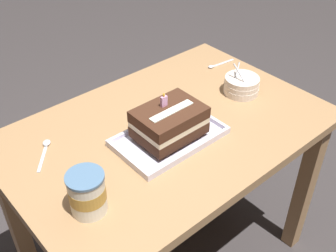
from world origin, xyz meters
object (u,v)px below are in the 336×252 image
object	(u,v)px
serving_spoon_near_tray	(216,65)
foil_tray	(169,138)
birthday_cake	(169,122)
bowl_stack	(241,85)
serving_spoon_by_bowls	(46,147)
ice_cream_tub	(87,193)

from	to	relation	value
serving_spoon_near_tray	foil_tray	bearing A→B (deg)	-153.06
foil_tray	birthday_cake	xyz separation A→B (m)	(-0.00, 0.00, 0.07)
bowl_stack	serving_spoon_by_bowls	world-z (taller)	bowl_stack
birthday_cake	serving_spoon_by_bowls	bearing A→B (deg)	145.42
foil_tray	serving_spoon_by_bowls	xyz separation A→B (m)	(-0.33, 0.23, -0.00)
serving_spoon_near_tray	ice_cream_tub	bearing A→B (deg)	-158.68
serving_spoon_near_tray	bowl_stack	bearing A→B (deg)	-110.70
foil_tray	ice_cream_tub	bearing A→B (deg)	-166.74
serving_spoon_near_tray	serving_spoon_by_bowls	distance (m)	0.82
serving_spoon_near_tray	birthday_cake	bearing A→B (deg)	-153.06
foil_tray	birthday_cake	size ratio (longest dim) A/B	1.65
bowl_stack	serving_spoon_near_tray	xyz separation A→B (m)	(0.08, 0.21, -0.03)
bowl_stack	ice_cream_tub	bearing A→B (deg)	-171.03
bowl_stack	birthday_cake	bearing A→B (deg)	-175.05
foil_tray	ice_cream_tub	world-z (taller)	ice_cream_tub
foil_tray	ice_cream_tub	xyz separation A→B (m)	(-0.37, -0.09, 0.06)
serving_spoon_near_tray	serving_spoon_by_bowls	xyz separation A→B (m)	(-0.81, -0.01, 0.00)
bowl_stack	serving_spoon_near_tray	size ratio (longest dim) A/B	0.98
bowl_stack	serving_spoon_by_bowls	size ratio (longest dim) A/B	1.05
bowl_stack	ice_cream_tub	distance (m)	0.78
ice_cream_tub	birthday_cake	bearing A→B (deg)	13.26
bowl_stack	ice_cream_tub	world-z (taller)	ice_cream_tub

